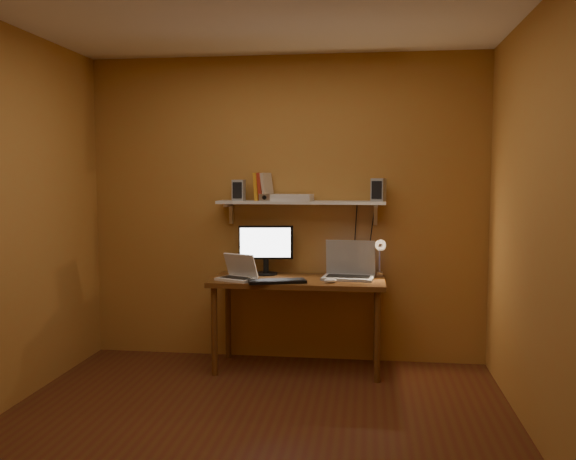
# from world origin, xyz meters

# --- Properties ---
(room) EXTENTS (3.44, 3.24, 2.64)m
(room) POSITION_xyz_m (0.00, 0.00, 1.30)
(room) COLOR #522C15
(room) RESTS_ON ground
(desk) EXTENTS (1.40, 0.60, 0.75)m
(desk) POSITION_xyz_m (0.15, 1.28, 0.66)
(desk) COLOR brown
(desk) RESTS_ON ground
(wall_shelf) EXTENTS (1.40, 0.25, 0.21)m
(wall_shelf) POSITION_xyz_m (0.15, 1.47, 1.36)
(wall_shelf) COLOR silver
(wall_shelf) RESTS_ON room
(monitor) EXTENTS (0.46, 0.22, 0.41)m
(monitor) POSITION_xyz_m (-0.14, 1.46, 0.98)
(monitor) COLOR black
(monitor) RESTS_ON desk
(laptop) EXTENTS (0.44, 0.33, 0.30)m
(laptop) POSITION_xyz_m (0.56, 1.38, 0.83)
(laptop) COLOR #93969B
(laptop) RESTS_ON desk
(netbook) EXTENTS (0.35, 0.31, 0.21)m
(netbook) POSITION_xyz_m (-0.32, 1.17, 0.81)
(netbook) COLOR silver
(netbook) RESTS_ON desk
(keyboard) EXTENTS (0.47, 0.27, 0.02)m
(keyboard) POSITION_xyz_m (0.01, 1.07, 0.76)
(keyboard) COLOR black
(keyboard) RESTS_ON desk
(mouse) EXTENTS (0.11, 0.08, 0.04)m
(mouse) POSITION_xyz_m (0.42, 1.12, 0.77)
(mouse) COLOR silver
(mouse) RESTS_ON desk
(desk_lamp) EXTENTS (0.09, 0.23, 0.38)m
(desk_lamp) POSITION_xyz_m (0.81, 1.41, 0.96)
(desk_lamp) COLOR silver
(desk_lamp) RESTS_ON desk
(speaker_left) EXTENTS (0.10, 0.10, 0.18)m
(speaker_left) POSITION_xyz_m (-0.38, 1.47, 1.46)
(speaker_left) COLOR #93969B
(speaker_left) RESTS_ON wall_shelf
(speaker_right) EXTENTS (0.13, 0.13, 0.19)m
(speaker_right) POSITION_xyz_m (0.79, 1.47, 1.47)
(speaker_right) COLOR #93969B
(speaker_right) RESTS_ON wall_shelf
(books) EXTENTS (0.16, 0.17, 0.23)m
(books) POSITION_xyz_m (-0.17, 1.49, 1.49)
(books) COLOR orange
(books) RESTS_ON wall_shelf
(shelf_camera) EXTENTS (0.10, 0.05, 0.06)m
(shelf_camera) POSITION_xyz_m (-0.15, 1.42, 1.40)
(shelf_camera) COLOR silver
(shelf_camera) RESTS_ON wall_shelf
(router) EXTENTS (0.35, 0.25, 0.06)m
(router) POSITION_xyz_m (0.08, 1.46, 1.40)
(router) COLOR silver
(router) RESTS_ON wall_shelf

